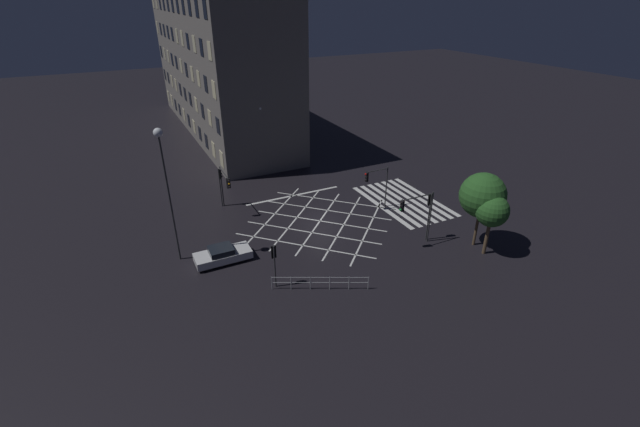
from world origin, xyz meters
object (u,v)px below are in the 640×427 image
Objects in this scene: waiting_car at (223,255)px; street_lamp_west at (163,164)px; traffic_light_ne_cross at (220,180)px; street_tree_far at (492,211)px; street_lamp_east at (261,130)px; traffic_light_sw_main at (429,208)px; street_tree_near at (483,195)px; traffic_light_median_south at (375,180)px; traffic_light_sw_cross at (416,209)px; traffic_light_nw_main at (274,257)px; traffic_light_ne_main at (225,183)px.

street_lamp_west is at bearing 148.36° from waiting_car.
street_tree_far is at bearing -47.20° from traffic_light_ne_cross.
street_lamp_west is at bearing 139.03° from street_lamp_east.
street_tree_far is at bearing -144.21° from traffic_light_sw_main.
waiting_car is at bearing 66.70° from street_tree_far.
street_tree_near is at bearing -19.53° from waiting_car.
traffic_light_median_south is 0.95× the size of waiting_car.
traffic_light_sw_cross is 0.72× the size of street_tree_near.
traffic_light_median_south is 0.52× the size of street_lamp_east.
traffic_light_median_south is 14.75m from traffic_light_nw_main.
traffic_light_ne_cross is 10.11m from waiting_car.
street_lamp_east is 25.69m from street_tree_far.
traffic_light_sw_cross is at bearing 101.82° from traffic_light_sw_main.
traffic_light_nw_main is (-0.41, 13.69, -0.58)m from traffic_light_sw_main.
street_lamp_west is (-6.16, 5.59, 4.92)m from traffic_light_ne_main.
traffic_light_ne_cross is 1.15× the size of traffic_light_nw_main.
street_lamp_west reaches higher than street_tree_near.
street_tree_far is (-3.85, -2.78, 0.80)m from traffic_light_sw_main.
street_lamp_east is at bearing -63.52° from traffic_light_median_south.
traffic_light_ne_cross is at bearing 45.48° from street_tree_near.
traffic_light_nw_main is 0.78× the size of waiting_car.
traffic_light_ne_main is 0.52× the size of street_lamp_east.
street_tree_near is (-2.49, -3.01, 1.50)m from traffic_light_sw_main.
traffic_light_median_south reaches higher than traffic_light_ne_main.
street_lamp_east reaches higher than waiting_car.
street_lamp_east is 18.40m from waiting_car.
traffic_light_sw_main is 18.27m from traffic_light_ne_main.
traffic_light_ne_cross is (7.11, 12.81, -0.25)m from traffic_light_median_south.
traffic_light_ne_cross is 0.50× the size of street_lamp_east.
street_tree_near reaches higher than traffic_light_nw_main.
traffic_light_ne_cross is at bearing -29.04° from traffic_light_median_south.
traffic_light_ne_cross is at bearing -176.90° from traffic_light_ne_main.
street_tree_far reaches higher than traffic_light_sw_main.
traffic_light_sw_cross reaches higher than traffic_light_ne_cross.
traffic_light_ne_cross is at bearing 133.01° from street_lamp_east.
traffic_light_sw_main is 0.66× the size of street_tree_near.
street_lamp_west is (6.48, 17.43, 4.55)m from traffic_light_sw_cross.
traffic_light_sw_main is 1.24× the size of traffic_light_nw_main.
traffic_light_nw_main is 16.96m from street_tree_near.
waiting_car is (-15.43, 8.90, -4.61)m from street_lamp_east.
traffic_light_sw_cross is at bearing 43.13° from traffic_light_ne_main.
traffic_light_sw_main is 0.53× the size of street_lamp_east.
street_tree_near is (-22.24, -10.29, -0.72)m from street_lamp_east.
waiting_car is at bearing -18.46° from traffic_light_ne_main.
traffic_light_ne_main is at bearing -0.77° from traffic_light_nw_main.
street_lamp_west is 24.41m from street_tree_far.
street_tree_near reaches higher than traffic_light_ne_main.
traffic_light_median_south is at bearing 22.43° from street_tree_near.
street_lamp_west is (-13.62, 11.83, 2.73)m from street_lamp_east.
street_lamp_east reaches higher than street_tree_near.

